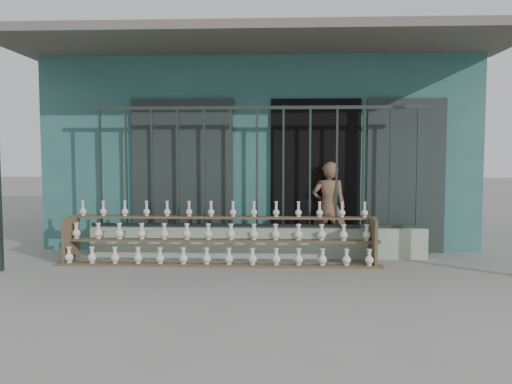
{
  "coord_description": "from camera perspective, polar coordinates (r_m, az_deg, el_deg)",
  "views": [
    {
      "loc": [
        0.31,
        -6.07,
        1.51
      ],
      "look_at": [
        0.0,
        1.0,
        1.0
      ],
      "focal_mm": 35.0,
      "sensor_mm": 36.0,
      "label": 1
    }
  ],
  "objects": [
    {
      "name": "ground",
      "position": [
        6.27,
        -0.41,
        -9.82
      ],
      "size": [
        60.0,
        60.0,
        0.0
      ],
      "primitive_type": "plane",
      "color": "slate"
    },
    {
      "name": "shelf_rack",
      "position": [
        7.1,
        -4.18,
        -5.18
      ],
      "size": [
        4.5,
        0.68,
        0.85
      ],
      "color": "brown",
      "rests_on": "ground"
    },
    {
      "name": "parapet_wall",
      "position": [
        7.49,
        0.1,
        -5.76
      ],
      "size": [
        5.0,
        0.2,
        0.45
      ],
      "primitive_type": "cube",
      "color": "#96AA92",
      "rests_on": "ground"
    },
    {
      "name": "elderly_woman",
      "position": [
        7.83,
        8.32,
        -1.76
      ],
      "size": [
        0.53,
        0.36,
        1.43
      ],
      "primitive_type": "imported",
      "rotation": [
        0.0,
        0.0,
        3.11
      ],
      "color": "brown",
      "rests_on": "ground"
    },
    {
      "name": "security_fence",
      "position": [
        7.38,
        0.1,
        2.87
      ],
      "size": [
        5.0,
        0.04,
        1.8
      ],
      "color": "#283330",
      "rests_on": "parapet_wall"
    },
    {
      "name": "workshop_building",
      "position": [
        10.31,
        0.82,
        4.72
      ],
      "size": [
        7.4,
        6.6,
        3.21
      ],
      "color": "#2B5C58",
      "rests_on": "ground"
    }
  ]
}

